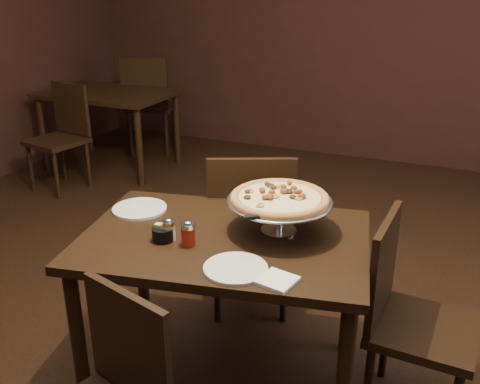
% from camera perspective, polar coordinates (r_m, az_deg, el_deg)
% --- Properties ---
extents(room, '(6.04, 7.04, 2.84)m').
position_cam_1_polar(room, '(2.08, -0.77, 12.68)').
color(room, black).
rests_on(room, ground).
extents(dining_table, '(1.30, 0.99, 0.74)m').
position_cam_1_polar(dining_table, '(2.27, -1.66, -6.89)').
color(dining_table, black).
rests_on(dining_table, ground).
extents(background_table, '(1.19, 0.79, 0.74)m').
position_cam_1_polar(background_table, '(5.26, -13.86, 9.31)').
color(background_table, black).
rests_on(background_table, ground).
extents(pizza_stand, '(0.44, 0.44, 0.18)m').
position_cam_1_polar(pizza_stand, '(2.21, 4.23, -0.72)').
color(pizza_stand, silver).
rests_on(pizza_stand, dining_table).
extents(parmesan_shaker, '(0.06, 0.06, 0.10)m').
position_cam_1_polar(parmesan_shaker, '(2.19, -7.59, -4.03)').
color(parmesan_shaker, beige).
rests_on(parmesan_shaker, dining_table).
extents(pepper_flake_shaker, '(0.06, 0.06, 0.11)m').
position_cam_1_polar(pepper_flake_shaker, '(2.14, -5.55, -4.44)').
color(pepper_flake_shaker, maroon).
rests_on(pepper_flake_shaker, dining_table).
extents(packet_caddy, '(0.09, 0.09, 0.07)m').
position_cam_1_polar(packet_caddy, '(2.20, -8.20, -4.40)').
color(packet_caddy, black).
rests_on(packet_caddy, dining_table).
extents(napkin_stack, '(0.15, 0.15, 0.01)m').
position_cam_1_polar(napkin_stack, '(1.91, 4.00, -9.41)').
color(napkin_stack, white).
rests_on(napkin_stack, dining_table).
extents(plate_left, '(0.25, 0.25, 0.01)m').
position_cam_1_polar(plate_left, '(2.51, -10.65, -1.76)').
color(plate_left, silver).
rests_on(plate_left, dining_table).
extents(plate_near, '(0.24, 0.24, 0.01)m').
position_cam_1_polar(plate_near, '(1.98, -0.48, -8.15)').
color(plate_near, silver).
rests_on(plate_near, dining_table).
extents(serving_spatula, '(0.17, 0.17, 0.02)m').
position_cam_1_polar(serving_spatula, '(2.05, 2.08, -2.73)').
color(serving_spatula, silver).
rests_on(serving_spatula, pizza_stand).
extents(chair_far, '(0.57, 0.57, 0.94)m').
position_cam_1_polar(chair_far, '(2.82, 1.13, -3.82)').
color(chair_far, black).
rests_on(chair_far, ground).
extents(chair_side, '(0.43, 0.43, 0.87)m').
position_cam_1_polar(chair_side, '(2.31, 17.43, -12.20)').
color(chair_side, black).
rests_on(chair_side, ground).
extents(bg_chair_far, '(0.59, 0.59, 1.01)m').
position_cam_1_polar(bg_chair_far, '(5.66, -9.68, 9.52)').
color(bg_chair_far, black).
rests_on(bg_chair_far, ground).
extents(bg_chair_near, '(0.49, 0.49, 0.90)m').
position_cam_1_polar(bg_chair_near, '(4.88, -18.41, 6.03)').
color(bg_chair_near, black).
rests_on(bg_chair_near, ground).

